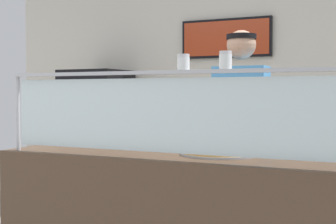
{
  "coord_description": "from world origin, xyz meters",
  "views": [
    {
      "loc": [
        2.24,
        -2.28,
        1.31
      ],
      "look_at": [
        0.97,
        0.43,
        1.19
      ],
      "focal_mm": 51.91,
      "sensor_mm": 36.0,
      "label": 1
    }
  ],
  "objects_px": {
    "parmesan_shaker": "(183,63)",
    "pepper_flake_shaker": "(226,61)",
    "pizza_server": "(218,148)",
    "drink_fridge": "(96,139)",
    "pizza_tray": "(219,152)",
    "worker_figure": "(241,135)"
  },
  "relations": [
    {
      "from": "pepper_flake_shaker",
      "to": "drink_fridge",
      "type": "bearing_deg",
      "value": 135.34
    },
    {
      "from": "pepper_flake_shaker",
      "to": "drink_fridge",
      "type": "xyz_separation_m",
      "value": [
        -2.29,
        2.26,
        -0.69
      ]
    },
    {
      "from": "parmesan_shaker",
      "to": "pepper_flake_shaker",
      "type": "bearing_deg",
      "value": -0.0
    },
    {
      "from": "parmesan_shaker",
      "to": "worker_figure",
      "type": "xyz_separation_m",
      "value": [
        0.0,
        1.04,
        -0.46
      ]
    },
    {
      "from": "pizza_server",
      "to": "drink_fridge",
      "type": "bearing_deg",
      "value": 154.82
    },
    {
      "from": "pepper_flake_shaker",
      "to": "drink_fridge",
      "type": "height_order",
      "value": "drink_fridge"
    },
    {
      "from": "parmesan_shaker",
      "to": "pizza_server",
      "type": "bearing_deg",
      "value": 75.12
    },
    {
      "from": "pepper_flake_shaker",
      "to": "worker_figure",
      "type": "xyz_separation_m",
      "value": [
        -0.23,
        1.04,
        -0.46
      ]
    },
    {
      "from": "pepper_flake_shaker",
      "to": "worker_figure",
      "type": "distance_m",
      "value": 1.16
    },
    {
      "from": "pizza_server",
      "to": "pepper_flake_shaker",
      "type": "xyz_separation_m",
      "value": [
        0.15,
        -0.32,
        0.48
      ]
    },
    {
      "from": "worker_figure",
      "to": "drink_fridge",
      "type": "xyz_separation_m",
      "value": [
        -2.06,
        1.22,
        -0.22
      ]
    },
    {
      "from": "pizza_server",
      "to": "pepper_flake_shaker",
      "type": "height_order",
      "value": "pepper_flake_shaker"
    },
    {
      "from": "pizza_tray",
      "to": "worker_figure",
      "type": "height_order",
      "value": "worker_figure"
    },
    {
      "from": "parmesan_shaker",
      "to": "drink_fridge",
      "type": "relative_size",
      "value": 0.05
    },
    {
      "from": "parmesan_shaker",
      "to": "drink_fridge",
      "type": "xyz_separation_m",
      "value": [
        -2.06,
        2.26,
        -0.68
      ]
    },
    {
      "from": "pizza_server",
      "to": "drink_fridge",
      "type": "height_order",
      "value": "drink_fridge"
    },
    {
      "from": "worker_figure",
      "to": "drink_fridge",
      "type": "height_order",
      "value": "worker_figure"
    },
    {
      "from": "parmesan_shaker",
      "to": "worker_figure",
      "type": "distance_m",
      "value": 1.14
    },
    {
      "from": "pizza_tray",
      "to": "drink_fridge",
      "type": "relative_size",
      "value": 0.3
    },
    {
      "from": "pizza_tray",
      "to": "pizza_server",
      "type": "distance_m",
      "value": 0.03
    },
    {
      "from": "pizza_tray",
      "to": "drink_fridge",
      "type": "xyz_separation_m",
      "value": [
        -2.14,
        1.93,
        -0.18
      ]
    },
    {
      "from": "pizza_tray",
      "to": "worker_figure",
      "type": "distance_m",
      "value": 0.71
    }
  ]
}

